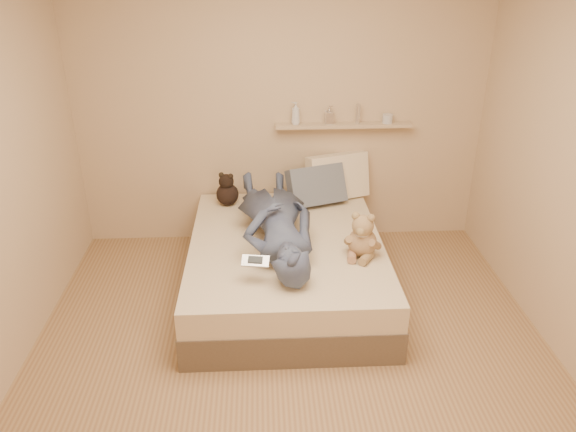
{
  "coord_description": "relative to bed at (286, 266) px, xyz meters",
  "views": [
    {
      "loc": [
        -0.18,
        -2.91,
        2.51
      ],
      "look_at": [
        0.0,
        0.65,
        0.8
      ],
      "focal_mm": 35.0,
      "sensor_mm": 36.0,
      "label": 1
    }
  ],
  "objects": [
    {
      "name": "room",
      "position": [
        0.0,
        -0.93,
        1.08
      ],
      "size": [
        3.8,
        3.8,
        3.8
      ],
      "color": "#98774E",
      "rests_on": "ground"
    },
    {
      "name": "bed",
      "position": [
        0.0,
        0.0,
        0.0
      ],
      "size": [
        1.5,
        1.9,
        0.45
      ],
      "color": "brown",
      "rests_on": "floor"
    },
    {
      "name": "game_console",
      "position": [
        -0.23,
        -0.58,
        0.39
      ],
      "size": [
        0.2,
        0.11,
        0.06
      ],
      "color": "#B6B8BD",
      "rests_on": "bed"
    },
    {
      "name": "teddy_bear",
      "position": [
        0.54,
        -0.26,
        0.37
      ],
      "size": [
        0.28,
        0.29,
        0.35
      ],
      "color": "#9D7856",
      "rests_on": "bed"
    },
    {
      "name": "dark_plush",
      "position": [
        -0.48,
        0.71,
        0.36
      ],
      "size": [
        0.2,
        0.2,
        0.3
      ],
      "color": "black",
      "rests_on": "bed"
    },
    {
      "name": "pillow_cream",
      "position": [
        0.5,
        0.83,
        0.43
      ],
      "size": [
        0.6,
        0.4,
        0.42
      ],
      "primitive_type": "cube",
      "rotation": [
        -0.2,
        0.0,
        0.33
      ],
      "color": "beige",
      "rests_on": "bed"
    },
    {
      "name": "pillow_grey",
      "position": [
        0.3,
        0.69,
        0.4
      ],
      "size": [
        0.56,
        0.42,
        0.37
      ],
      "primitive_type": "cube",
      "rotation": [
        -0.44,
        0.0,
        0.33
      ],
      "color": "slate",
      "rests_on": "bed"
    },
    {
      "name": "person",
      "position": [
        -0.08,
        0.0,
        0.41
      ],
      "size": [
        0.74,
        1.58,
        0.37
      ],
      "primitive_type": "imported",
      "rotation": [
        0.0,
        0.0,
        3.27
      ],
      "color": "#424F68",
      "rests_on": "bed"
    },
    {
      "name": "wall_shelf",
      "position": [
        0.55,
        0.91,
        0.88
      ],
      "size": [
        1.2,
        0.12,
        0.03
      ],
      "primitive_type": "cube",
      "color": "tan",
      "rests_on": "wall_back"
    },
    {
      "name": "shelf_bottles",
      "position": [
        0.44,
        0.91,
        0.97
      ],
      "size": [
        0.9,
        0.09,
        0.2
      ],
      "color": "silver",
      "rests_on": "wall_shelf"
    }
  ]
}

